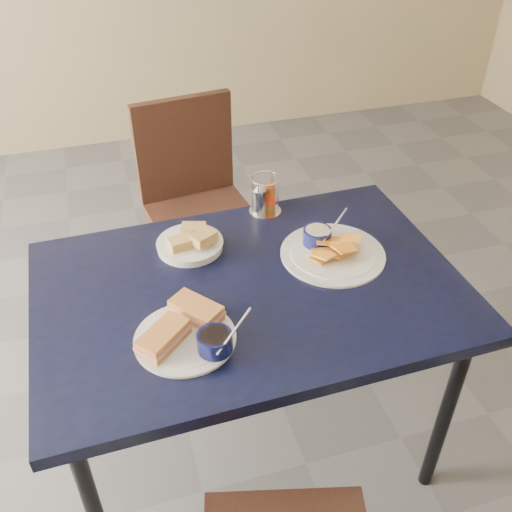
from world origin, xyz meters
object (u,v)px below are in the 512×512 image
object	(u,v)px
chair_far	(197,191)
plantain_plate	(329,248)
condiment_caddy	(264,198)
bread_basket	(191,243)
dining_table	(250,302)
sandwich_plate	(189,332)

from	to	relation	value
chair_far	plantain_plate	size ratio (longest dim) A/B	2.83
plantain_plate	condiment_caddy	bearing A→B (deg)	113.77
chair_far	condiment_caddy	size ratio (longest dim) A/B	6.74
plantain_plate	bread_basket	world-z (taller)	plantain_plate
dining_table	plantain_plate	size ratio (longest dim) A/B	3.83
sandwich_plate	plantain_plate	size ratio (longest dim) A/B	0.92
bread_basket	condiment_caddy	world-z (taller)	condiment_caddy
dining_table	sandwich_plate	size ratio (longest dim) A/B	4.14
dining_table	condiment_caddy	bearing A→B (deg)	66.97
bread_basket	plantain_plate	bearing A→B (deg)	-19.80
chair_far	condiment_caddy	xyz separation A→B (m)	(0.13, -0.58, 0.28)
chair_far	sandwich_plate	xyz separation A→B (m)	(-0.24, -1.10, 0.25)
chair_far	bread_basket	size ratio (longest dim) A/B	4.47
plantain_plate	sandwich_plate	bearing A→B (deg)	-153.74
dining_table	chair_far	bearing A→B (deg)	88.32
plantain_plate	chair_far	bearing A→B (deg)	106.24
plantain_plate	condiment_caddy	xyz separation A→B (m)	(-0.12, 0.28, 0.04)
chair_far	bread_basket	distance (m)	0.77
condiment_caddy	chair_far	bearing A→B (deg)	102.33
sandwich_plate	bread_basket	distance (m)	0.40
dining_table	chair_far	distance (m)	0.95
sandwich_plate	bread_basket	bearing A→B (deg)	77.64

